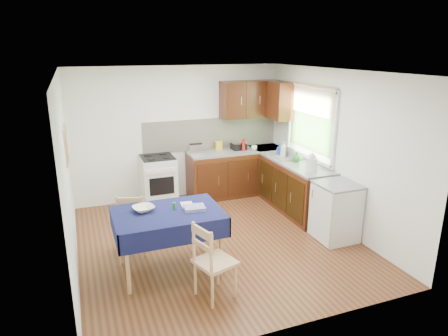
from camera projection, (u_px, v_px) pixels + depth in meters
name	position (u px, v px, depth m)	size (l,w,h in m)	color
floor	(217.00, 241.00, 6.03)	(4.20, 4.20, 0.00)	#4F2915
ceiling	(216.00, 71.00, 5.31)	(4.00, 4.20, 0.02)	white
wall_back	(179.00, 133.00, 7.55)	(4.00, 0.02, 2.50)	white
wall_front	(292.00, 218.00, 3.79)	(4.00, 0.02, 2.50)	white
wall_left	(67.00, 177.00, 4.99)	(0.02, 4.20, 2.50)	white
wall_right	(335.00, 149.00, 6.35)	(0.02, 4.20, 2.50)	white
base_cabinets	(262.00, 179.00, 7.49)	(1.90, 2.30, 0.86)	#321A08
worktop_back	(236.00, 151.00, 7.75)	(1.90, 0.60, 0.04)	slate
worktop_right	(296.00, 163.00, 6.94)	(0.60, 1.70, 0.04)	slate
worktop_corner	(266.00, 148.00, 7.97)	(0.60, 0.60, 0.04)	slate
splashback	(212.00, 133.00, 7.77)	(2.70, 0.02, 0.60)	beige
upper_cabinets	(260.00, 100.00, 7.63)	(1.20, 0.85, 0.70)	#321A08
stove	(158.00, 181.00, 7.34)	(0.60, 0.61, 0.92)	white
window	(311.00, 118.00, 6.85)	(0.04, 1.48, 1.26)	#365F27
fridge	(336.00, 212.00, 5.99)	(0.58, 0.60, 0.89)	white
corkboard	(66.00, 145.00, 5.17)	(0.04, 0.62, 0.47)	tan
dining_table	(168.00, 219.00, 5.05)	(1.35, 0.92, 0.82)	#0E1338
chair_far	(133.00, 222.00, 5.55)	(0.51, 0.51, 0.91)	tan
chair_near	(212.00, 259.00, 4.54)	(0.52, 0.52, 0.94)	tan
toaster	(196.00, 149.00, 7.38)	(0.28, 0.18, 0.22)	silver
sandwich_press	(239.00, 146.00, 7.76)	(0.27, 0.23, 0.16)	black
sauce_bottle	(243.00, 145.00, 7.62)	(0.06, 0.06, 0.24)	red
yellow_packet	(219.00, 145.00, 7.74)	(0.13, 0.08, 0.17)	yellow
dish_rack	(289.00, 157.00, 7.16)	(0.47, 0.35, 0.22)	gray
kettle	(312.00, 163.00, 6.37)	(0.18, 0.18, 0.30)	white
cup	(254.00, 148.00, 7.72)	(0.11, 0.11, 0.09)	white
soap_bottle_a	(283.00, 150.00, 7.15)	(0.11, 0.11, 0.29)	white
soap_bottle_b	(279.00, 149.00, 7.40)	(0.09, 0.09, 0.19)	#1D40AC
soap_bottle_c	(297.00, 157.00, 6.91)	(0.13, 0.13, 0.17)	#268123
plate_bowl	(144.00, 209.00, 5.03)	(0.26, 0.26, 0.06)	#F4EBC7
book	(181.00, 206.00, 5.20)	(0.15, 0.21, 0.02)	white
spice_jar	(174.00, 206.00, 5.10)	(0.04, 0.04, 0.09)	#24852A
tea_towel	(194.00, 208.00, 5.08)	(0.26, 0.21, 0.05)	navy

